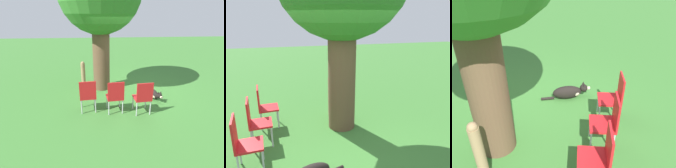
# 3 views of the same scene
# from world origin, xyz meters

# --- Properties ---
(ground_plane) EXTENTS (30.00, 30.00, 0.00)m
(ground_plane) POSITION_xyz_m (0.00, 0.00, 0.00)
(ground_plane) COLOR #38702D
(dog) EXTENTS (1.07, 0.46, 0.37)m
(dog) POSITION_xyz_m (-0.78, -0.75, 0.15)
(dog) COLOR black
(dog) RESTS_ON ground_plane
(fence_post) EXTENTS (0.15, 0.15, 1.05)m
(fence_post) POSITION_xyz_m (0.11, 1.53, 0.53)
(fence_post) COLOR #937551
(fence_post) RESTS_ON ground_plane
(red_chair_0) EXTENTS (0.46, 0.48, 0.94)m
(red_chair_0) POSITION_xyz_m (-1.70, -0.17, 0.53)
(red_chair_0) COLOR red
(red_chair_0) RESTS_ON ground_plane
(red_chair_1) EXTENTS (0.46, 0.48, 0.94)m
(red_chair_1) POSITION_xyz_m (-1.58, 0.56, 0.53)
(red_chair_1) COLOR red
(red_chair_1) RESTS_ON ground_plane
(red_chair_2) EXTENTS (0.46, 0.48, 0.94)m
(red_chair_2) POSITION_xyz_m (-1.47, 1.30, 0.53)
(red_chair_2) COLOR red
(red_chair_2) RESTS_ON ground_plane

